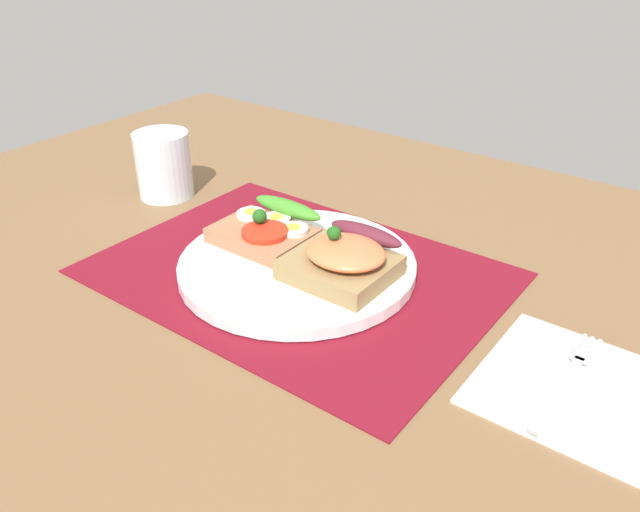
{
  "coord_description": "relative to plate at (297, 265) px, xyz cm",
  "views": [
    {
      "loc": [
        36.92,
        -45.29,
        34.93
      ],
      "look_at": [
        3.0,
        0.0,
        3.12
      ],
      "focal_mm": 35.93,
      "sensor_mm": 36.0,
      "label": 1
    }
  ],
  "objects": [
    {
      "name": "plate",
      "position": [
        0.0,
        0.0,
        0.0
      ],
      "size": [
        25.01,
        25.01,
        1.32
      ],
      "primitive_type": "cylinder",
      "color": "white",
      "rests_on": "placemat"
    },
    {
      "name": "placemat",
      "position": [
        0.0,
        0.0,
        -0.81
      ],
      "size": [
        41.22,
        30.16,
        0.3
      ],
      "primitive_type": "cube",
      "color": "maroon",
      "rests_on": "ground_plane"
    },
    {
      "name": "ground_plane",
      "position": [
        0.0,
        0.0,
        -2.56
      ],
      "size": [
        120.0,
        90.0,
        3.2
      ],
      "primitive_type": "cube",
      "color": "brown"
    },
    {
      "name": "sandwich_salmon",
      "position": [
        5.7,
        0.26,
        2.58
      ],
      "size": [
        10.07,
        10.42,
        5.37
      ],
      "color": "olive",
      "rests_on": "plate"
    },
    {
      "name": "sandwich_egg_tomato",
      "position": [
        -5.43,
        1.74,
        2.0
      ],
      "size": [
        10.57,
        9.34,
        3.86
      ],
      "color": "#9C6949",
      "rests_on": "plate"
    },
    {
      "name": "fork",
      "position": [
        28.81,
        -0.73,
        -0.2
      ],
      "size": [
        1.62,
        14.46,
        0.32
      ],
      "color": "#B7B7BC",
      "rests_on": "napkin"
    },
    {
      "name": "napkin",
      "position": [
        29.5,
        -0.88,
        -0.66
      ],
      "size": [
        14.74,
        14.94,
        0.6
      ],
      "primitive_type": "cube",
      "color": "white",
      "rests_on": "ground_plane"
    },
    {
      "name": "drinking_glass",
      "position": [
        -26.77,
        5.56,
        3.35
      ],
      "size": [
        7.2,
        7.2,
        8.61
      ],
      "primitive_type": "cylinder",
      "color": "silver",
      "rests_on": "ground_plane"
    }
  ]
}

